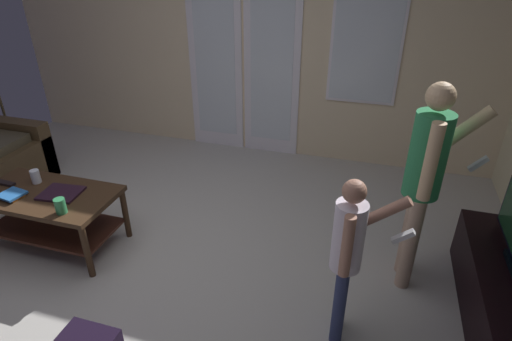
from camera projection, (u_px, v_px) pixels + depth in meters
ground_plane at (151, 270)px, 3.27m from camera, size 5.78×4.80×0.02m
wall_back_with_doors at (246, 36)px, 4.60m from camera, size 5.78×0.09×2.76m
coffee_table at (50, 207)px, 3.37m from camera, size 1.10×0.59×0.50m
tv_stand at (507, 298)px, 2.71m from camera, size 0.48×1.39×0.42m
person_adult at (426, 173)px, 2.75m from camera, size 0.53×0.42×1.52m
person_child at (349, 250)px, 2.40m from camera, size 0.46×0.32×1.15m
laptop_closed at (61, 193)px, 3.29m from camera, size 0.33×0.28×0.02m
cup_near_edge at (60, 206)px, 3.04m from camera, size 0.08×0.08×0.12m
cup_by_laptop at (35, 176)px, 3.43m from camera, size 0.07×0.07×0.11m
tv_remote_black at (6, 183)px, 3.43m from camera, size 0.17×0.06×0.02m
book_stack at (12, 195)px, 3.25m from camera, size 0.20×0.19×0.04m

